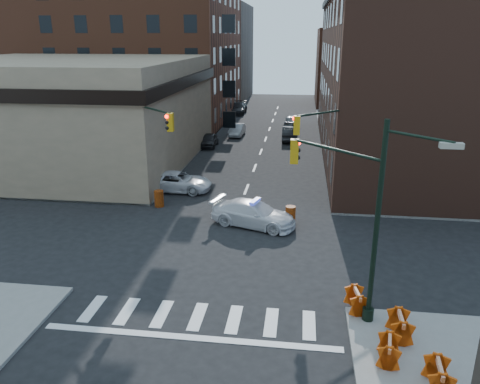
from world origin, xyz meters
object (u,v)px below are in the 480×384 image
(pedestrian_a, at_px, (121,174))
(barrel_bank, at_px, (159,199))
(police_car, at_px, (254,214))
(parked_car_wfar, at_px, (237,130))
(pickup, at_px, (177,182))
(barrel_road, at_px, (290,215))
(barricade_se_a, at_px, (356,301))
(barricade_nw_a, at_px, (106,190))
(parked_car_enear, at_px, (290,134))
(parked_car_wnear, at_px, (209,140))
(pedestrian_b, at_px, (82,178))

(pedestrian_a, xyz_separation_m, barrel_bank, (4.07, -3.83, -0.43))
(police_car, bearing_deg, pedestrian_a, 76.99)
(parked_car_wfar, bearing_deg, pickup, -92.07)
(pickup, xyz_separation_m, barrel_road, (8.45, -5.24, -0.16))
(pedestrian_a, bearing_deg, barricade_se_a, -33.00)
(barrel_bank, relative_size, barricade_nw_a, 0.83)
(parked_car_enear, distance_m, pedestrian_a, 21.86)
(barrel_bank, bearing_deg, parked_car_enear, 69.96)
(parked_car_wfar, xyz_separation_m, barrel_road, (6.83, -25.72, -0.12))
(parked_car_wnear, bearing_deg, parked_car_wfar, 68.81)
(barrel_road, xyz_separation_m, barrel_bank, (-8.79, 1.85, 0.00))
(police_car, bearing_deg, pedestrian_b, 88.34)
(pickup, height_order, barrel_bank, pickup)
(parked_car_wfar, relative_size, pedestrian_b, 2.08)
(pedestrian_a, distance_m, barricade_se_a, 21.90)
(pedestrian_a, height_order, pedestrian_b, pedestrian_b)
(pickup, bearing_deg, parked_car_enear, -20.64)
(police_car, height_order, barricade_se_a, police_car)
(police_car, relative_size, pedestrian_b, 2.65)
(parked_car_enear, xyz_separation_m, pedestrian_a, (-12.11, -18.20, 0.20))
(pedestrian_b, xyz_separation_m, barricade_se_a, (18.05, -13.32, -0.52))
(police_car, distance_m, pedestrian_b, 13.65)
(parked_car_wnear, distance_m, parked_car_enear, 9.11)
(parked_car_enear, distance_m, barricade_se_a, 33.54)
(pedestrian_a, xyz_separation_m, barricade_se_a, (15.83, -15.13, -0.37))
(police_car, height_order, pickup, police_car)
(pickup, xyz_separation_m, barricade_nw_a, (-4.48, -2.38, -0.06))
(barricade_se_a, bearing_deg, barricade_nw_a, 43.69)
(police_car, bearing_deg, barrel_bank, 87.04)
(pickup, height_order, parked_car_wnear, pickup)
(police_car, relative_size, parked_car_enear, 1.10)
(parked_car_wfar, relative_size, barrel_road, 3.69)
(barrel_road, xyz_separation_m, barricade_se_a, (2.97, -9.45, 0.05))
(pickup, xyz_separation_m, parked_car_enear, (7.69, 18.64, 0.07))
(pedestrian_b, bearing_deg, pedestrian_a, 54.23)
(police_car, distance_m, barricade_nw_a, 11.29)
(parked_car_enear, bearing_deg, parked_car_wnear, 25.27)
(parked_car_enear, distance_m, pedestrian_b, 24.61)
(police_car, distance_m, barrel_bank, 7.05)
(barrel_road, distance_m, barrel_bank, 8.99)
(barrel_road, bearing_deg, police_car, -164.27)
(pickup, distance_m, parked_car_wfar, 20.54)
(pedestrian_b, bearing_deg, parked_car_enear, 69.35)
(parked_car_wnear, height_order, parked_car_enear, parked_car_enear)
(parked_car_wnear, xyz_separation_m, pedestrian_a, (-3.93, -14.18, 0.31))
(pickup, relative_size, parked_car_wfar, 1.26)
(pickup, relative_size, barrel_road, 4.64)
(pickup, height_order, pedestrian_a, pedestrian_a)
(police_car, distance_m, barricade_se_a, 10.23)
(parked_car_wfar, distance_m, barricade_se_a, 36.51)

